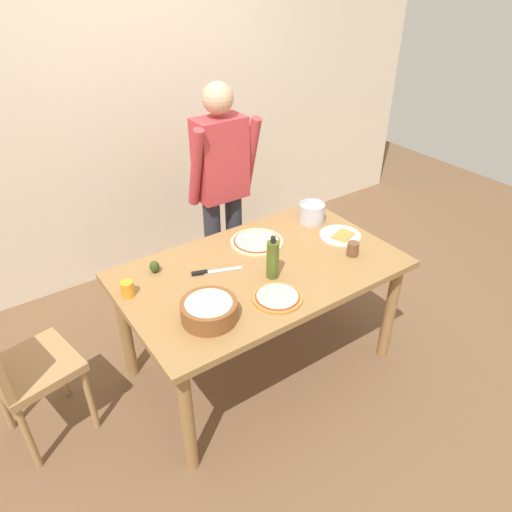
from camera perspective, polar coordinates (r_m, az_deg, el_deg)
ground at (r=3.19m, az=0.52°, el=-12.73°), size 8.00×8.00×0.00m
wall_back at (r=3.79m, az=-14.11°, el=16.91°), size 5.60×0.10×2.60m
dining_table at (r=2.75m, az=0.59°, el=-2.93°), size 1.60×0.96×0.76m
person_cook at (r=3.27m, az=-4.16°, el=8.55°), size 0.49×0.25×1.62m
chair_wooden_left at (r=2.70m, az=-26.91°, el=-11.70°), size 0.47×0.47×0.95m
pizza_raw_on_board at (r=2.93m, az=0.11°, el=1.78°), size 0.33×0.33×0.02m
pizza_cooked_on_tray at (r=2.46m, az=2.60°, el=-4.97°), size 0.27×0.27×0.02m
plate_with_slice at (r=3.04m, az=10.23°, el=2.43°), size 0.26×0.26×0.02m
popcorn_bowl at (r=2.32m, az=-5.69°, el=-6.36°), size 0.28×0.28×0.11m
olive_oil_bottle at (r=2.57m, az=2.05°, el=-0.39°), size 0.07×0.07×0.26m
steel_pot at (r=3.16m, az=6.75°, el=5.24°), size 0.17×0.17×0.13m
cup_orange at (r=2.55m, az=-15.27°, el=-3.84°), size 0.07×0.07×0.08m
cup_small_brown at (r=2.85m, az=11.61°, el=0.84°), size 0.07×0.07×0.08m
chef_knife at (r=2.67m, az=-5.50°, el=-1.89°), size 0.28×0.12×0.02m
avocado at (r=2.70m, az=-12.16°, el=-1.27°), size 0.06×0.06×0.07m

